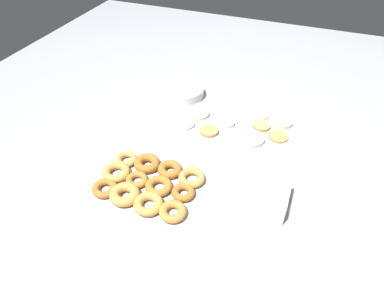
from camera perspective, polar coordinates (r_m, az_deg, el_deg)
ground_plane at (r=1.56m, az=4.50°, el=1.05°), size 3.00×3.00×0.00m
pancake_0 at (r=1.56m, az=9.87°, el=0.90°), size 0.12×0.12×0.02m
pancake_1 at (r=1.72m, az=11.19°, el=4.80°), size 0.09×0.09×0.01m
pancake_2 at (r=1.69m, az=1.19°, el=5.03°), size 0.10×0.10×0.01m
pancake_3 at (r=1.64m, az=5.61°, el=3.57°), size 0.08×0.08×0.01m
pancake_4 at (r=1.65m, az=11.51°, el=2.95°), size 0.08×0.08×0.02m
pancake_5 at (r=1.58m, az=2.86°, el=2.17°), size 0.09×0.09×0.02m
pancake_6 at (r=1.63m, az=-1.20°, el=3.37°), size 0.09×0.09×0.01m
pancake_7 at (r=1.69m, az=14.92°, el=3.49°), size 0.09×0.09×0.02m
pancake_8 at (r=1.60m, az=14.20°, el=1.18°), size 0.09×0.09×0.01m
donut_tray at (r=1.33m, az=-7.41°, el=-6.58°), size 0.42×0.30×0.04m
batter_bowl at (r=1.84m, az=-1.25°, el=8.72°), size 0.21×0.21×0.05m
container_stack at (r=1.28m, az=12.94°, el=-8.62°), size 0.12×0.15×0.08m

